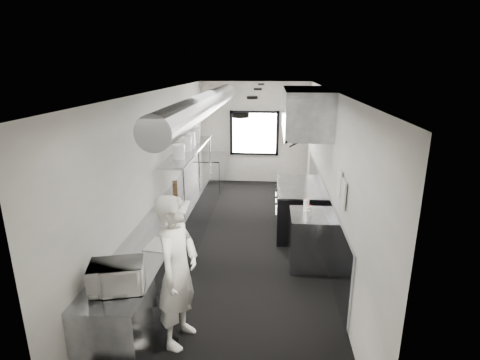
% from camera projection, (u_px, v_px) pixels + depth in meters
% --- Properties ---
extents(floor, '(3.00, 8.00, 0.01)m').
position_uv_depth(floor, '(243.00, 243.00, 7.14)').
color(floor, black).
rests_on(floor, ground).
extents(ceiling, '(3.00, 8.00, 0.01)m').
position_uv_depth(ceiling, '(244.00, 91.00, 6.33)').
color(ceiling, silver).
rests_on(ceiling, wall_back).
extents(wall_back, '(3.00, 0.02, 2.80)m').
position_uv_depth(wall_back, '(254.00, 133.00, 10.55)').
color(wall_back, silver).
rests_on(wall_back, floor).
extents(wall_front, '(3.00, 0.02, 2.80)m').
position_uv_depth(wall_front, '(204.00, 310.00, 2.92)').
color(wall_front, silver).
rests_on(wall_front, floor).
extents(wall_left, '(0.02, 8.00, 2.80)m').
position_uv_depth(wall_left, '(161.00, 169.00, 6.86)').
color(wall_left, silver).
rests_on(wall_left, floor).
extents(wall_right, '(0.02, 8.00, 2.80)m').
position_uv_depth(wall_right, '(329.00, 173.00, 6.61)').
color(wall_right, silver).
rests_on(wall_right, floor).
extents(wall_cladding, '(0.03, 5.50, 1.10)m').
position_uv_depth(wall_cladding, '(323.00, 212.00, 7.15)').
color(wall_cladding, gray).
rests_on(wall_cladding, wall_right).
extents(hvac_duct, '(0.40, 6.40, 0.40)m').
position_uv_depth(hvac_duct, '(207.00, 103.00, 6.84)').
color(hvac_duct, gray).
rests_on(hvac_duct, ceiling).
extents(service_window, '(1.36, 0.05, 1.25)m').
position_uv_depth(service_window, '(254.00, 133.00, 10.51)').
color(service_window, white).
rests_on(service_window, wall_back).
extents(exhaust_hood, '(0.81, 2.20, 0.88)m').
position_uv_depth(exhaust_hood, '(305.00, 111.00, 7.02)').
color(exhaust_hood, gray).
rests_on(exhaust_hood, ceiling).
extents(prep_counter, '(0.70, 6.00, 0.90)m').
position_uv_depth(prep_counter, '(176.00, 230.00, 6.63)').
color(prep_counter, gray).
rests_on(prep_counter, floor).
extents(pass_shelf, '(0.45, 3.00, 0.68)m').
position_uv_depth(pass_shelf, '(189.00, 151.00, 7.74)').
color(pass_shelf, gray).
rests_on(pass_shelf, prep_counter).
extents(range, '(0.88, 1.60, 0.94)m').
position_uv_depth(range, '(297.00, 208.00, 7.59)').
color(range, black).
rests_on(range, floor).
extents(bottle_station, '(0.65, 0.80, 0.90)m').
position_uv_depth(bottle_station, '(309.00, 240.00, 6.25)').
color(bottle_station, gray).
rests_on(bottle_station, floor).
extents(far_work_table, '(0.70, 1.20, 0.90)m').
position_uv_depth(far_work_table, '(210.00, 173.00, 10.15)').
color(far_work_table, gray).
rests_on(far_work_table, floor).
extents(notice_sheet_a, '(0.02, 0.28, 0.38)m').
position_uv_depth(notice_sheet_a, '(339.00, 183.00, 5.41)').
color(notice_sheet_a, silver).
rests_on(notice_sheet_a, wall_right).
extents(notice_sheet_b, '(0.02, 0.28, 0.38)m').
position_uv_depth(notice_sheet_b, '(343.00, 194.00, 5.09)').
color(notice_sheet_b, silver).
rests_on(notice_sheet_b, wall_right).
extents(line_cook, '(0.58, 0.76, 1.86)m').
position_uv_depth(line_cook, '(178.00, 271.00, 4.37)').
color(line_cook, silver).
rests_on(line_cook, floor).
extents(microwave, '(0.60, 0.51, 0.31)m').
position_uv_depth(microwave, '(117.00, 276.00, 4.03)').
color(microwave, white).
rests_on(microwave, prep_counter).
extents(deli_tub_a, '(0.15, 0.15, 0.10)m').
position_uv_depth(deli_tub_a, '(114.00, 264.00, 4.48)').
color(deli_tub_a, '#AFB9AA').
rests_on(deli_tub_a, prep_counter).
extents(deli_tub_b, '(0.18, 0.18, 0.11)m').
position_uv_depth(deli_tub_b, '(117.00, 266.00, 4.44)').
color(deli_tub_b, '#AFB9AA').
rests_on(deli_tub_b, prep_counter).
extents(newspaper, '(0.38, 0.46, 0.01)m').
position_uv_depth(newspaper, '(160.00, 245.00, 5.07)').
color(newspaper, white).
rests_on(newspaper, prep_counter).
extents(small_plate, '(0.17, 0.17, 0.01)m').
position_uv_depth(small_plate, '(169.00, 223.00, 5.77)').
color(small_plate, white).
rests_on(small_plate, prep_counter).
extents(pastry, '(0.08, 0.08, 0.08)m').
position_uv_depth(pastry, '(169.00, 220.00, 5.76)').
color(pastry, tan).
rests_on(pastry, small_plate).
extents(cutting_board, '(0.47, 0.61, 0.02)m').
position_uv_depth(cutting_board, '(175.00, 207.00, 6.42)').
color(cutting_board, white).
rests_on(cutting_board, prep_counter).
extents(knife_block, '(0.14, 0.22, 0.22)m').
position_uv_depth(knife_block, '(175.00, 188.00, 7.11)').
color(knife_block, brown).
rests_on(knife_block, prep_counter).
extents(plate_stack_a, '(0.30, 0.30, 0.26)m').
position_uv_depth(plate_stack_a, '(179.00, 152.00, 6.89)').
color(plate_stack_a, white).
rests_on(plate_stack_a, pass_shelf).
extents(plate_stack_b, '(0.25, 0.25, 0.28)m').
position_uv_depth(plate_stack_b, '(186.00, 144.00, 7.52)').
color(plate_stack_b, white).
rests_on(plate_stack_b, pass_shelf).
extents(plate_stack_c, '(0.27, 0.27, 0.33)m').
position_uv_depth(plate_stack_c, '(189.00, 140.00, 7.75)').
color(plate_stack_c, white).
rests_on(plate_stack_c, pass_shelf).
extents(plate_stack_d, '(0.25, 0.25, 0.34)m').
position_uv_depth(plate_stack_d, '(195.00, 135.00, 8.34)').
color(plate_stack_d, white).
rests_on(plate_stack_d, pass_shelf).
extents(squeeze_bottle_a, '(0.06, 0.06, 0.17)m').
position_uv_depth(squeeze_bottle_a, '(307.00, 216.00, 5.83)').
color(squeeze_bottle_a, white).
rests_on(squeeze_bottle_a, bottle_station).
extents(squeeze_bottle_b, '(0.08, 0.08, 0.18)m').
position_uv_depth(squeeze_bottle_b, '(308.00, 212.00, 5.97)').
color(squeeze_bottle_b, white).
rests_on(squeeze_bottle_b, bottle_station).
extents(squeeze_bottle_c, '(0.06, 0.06, 0.16)m').
position_uv_depth(squeeze_bottle_c, '(310.00, 211.00, 6.05)').
color(squeeze_bottle_c, white).
rests_on(squeeze_bottle_c, bottle_station).
extents(squeeze_bottle_d, '(0.07, 0.07, 0.20)m').
position_uv_depth(squeeze_bottle_d, '(305.00, 206.00, 6.22)').
color(squeeze_bottle_d, white).
rests_on(squeeze_bottle_d, bottle_station).
extents(squeeze_bottle_e, '(0.07, 0.07, 0.17)m').
position_uv_depth(squeeze_bottle_e, '(308.00, 203.00, 6.40)').
color(squeeze_bottle_e, white).
rests_on(squeeze_bottle_e, bottle_station).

